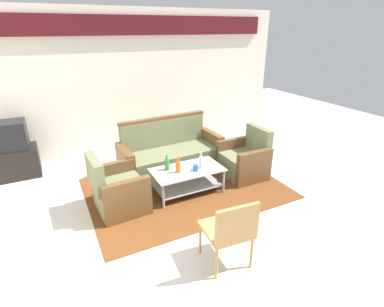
{
  "coord_description": "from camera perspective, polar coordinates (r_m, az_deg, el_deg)",
  "views": [
    {
      "loc": [
        -1.81,
        -3.0,
        2.44
      ],
      "look_at": [
        0.06,
        0.71,
        0.65
      ],
      "focal_mm": 27.58,
      "sensor_mm": 36.0,
      "label": 1
    }
  ],
  "objects": [
    {
      "name": "rug",
      "position": [
        4.87,
        -1.15,
        -6.69
      ],
      "size": [
        3.06,
        2.19,
        0.01
      ],
      "primitive_type": "cube",
      "color": "brown",
      "rests_on": "ground"
    },
    {
      "name": "couch",
      "position": [
        5.32,
        -4.22,
        -0.33
      ],
      "size": [
        1.83,
        0.82,
        0.96
      ],
      "rotation": [
        0.0,
        0.0,
        3.19
      ],
      "color": "#6B704C",
      "rests_on": "rug"
    },
    {
      "name": "cup",
      "position": [
        4.5,
        0.73,
        -2.78
      ],
      "size": [
        0.08,
        0.08,
        0.1
      ],
      "primitive_type": "cylinder",
      "color": "#2659A5",
      "rests_on": "coffee_table"
    },
    {
      "name": "bottle_orange",
      "position": [
        4.44,
        -2.71,
        -2.52
      ],
      "size": [
        0.08,
        0.08,
        0.26
      ],
      "color": "#D85919",
      "rests_on": "coffee_table"
    },
    {
      "name": "armchair_right",
      "position": [
        5.24,
        10.08,
        -1.33
      ],
      "size": [
        0.71,
        0.77,
        0.85
      ],
      "rotation": [
        0.0,
        0.0,
        1.56
      ],
      "color": "#6B704C",
      "rests_on": "rug"
    },
    {
      "name": "armchair_left",
      "position": [
        4.36,
        -14.16,
        -7.08
      ],
      "size": [
        0.74,
        0.8,
        0.85
      ],
      "rotation": [
        0.0,
        0.0,
        -1.51
      ],
      "color": "#6B704C",
      "rests_on": "rug"
    },
    {
      "name": "tv_stand",
      "position": [
        6.0,
        -31.17,
        -1.56
      ],
      "size": [
        0.8,
        0.5,
        0.52
      ],
      "primitive_type": "cube",
      "color": "black",
      "rests_on": "ground"
    },
    {
      "name": "bottle_green",
      "position": [
        4.53,
        -4.86,
        -2.07
      ],
      "size": [
        0.08,
        0.08,
        0.25
      ],
      "color": "#2D8C38",
      "rests_on": "coffee_table"
    },
    {
      "name": "bottle_clear",
      "position": [
        4.56,
        1.78,
        -1.64
      ],
      "size": [
        0.06,
        0.06,
        0.28
      ],
      "color": "silver",
      "rests_on": "coffee_table"
    },
    {
      "name": "wicker_chair",
      "position": [
        3.21,
        7.43,
        -14.19
      ],
      "size": [
        0.52,
        0.52,
        0.84
      ],
      "rotation": [
        0.0,
        0.0,
        -0.09
      ],
      "color": "#AD844C",
      "rests_on": "ground"
    },
    {
      "name": "television",
      "position": [
        5.84,
        -32.17,
        2.91
      ],
      "size": [
        0.61,
        0.47,
        0.48
      ],
      "rotation": [
        0.0,
        0.0,
        3.11
      ],
      "color": "black",
      "rests_on": "tv_stand"
    },
    {
      "name": "coffee_table",
      "position": [
        4.63,
        -0.9,
        -4.61
      ],
      "size": [
        1.1,
        0.6,
        0.4
      ],
      "color": "silver",
      "rests_on": "rug"
    },
    {
      "name": "ground_plane",
      "position": [
        4.27,
        3.63,
        -11.62
      ],
      "size": [
        14.0,
        14.0,
        0.0
      ],
      "primitive_type": "plane",
      "color": "beige"
    },
    {
      "name": "wall_back",
      "position": [
        6.39,
        -10.32,
        14.25
      ],
      "size": [
        6.52,
        0.19,
        2.8
      ],
      "color": "silver",
      "rests_on": "ground"
    }
  ]
}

